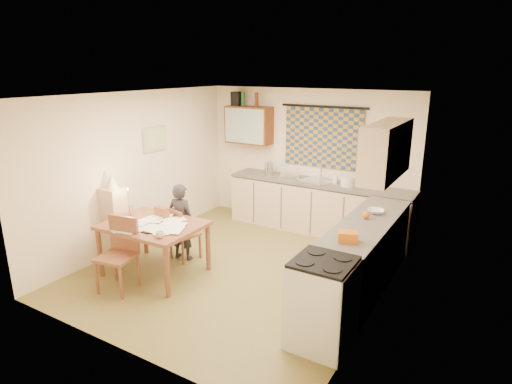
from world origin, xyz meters
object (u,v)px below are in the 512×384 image
Objects in this scene: counter_right at (358,263)px; person at (181,222)px; dining_table at (155,248)px; chair_far at (184,243)px; counter_back at (318,207)px; shelf_stand at (116,223)px; stove at (322,303)px.

person is (-2.66, -0.28, 0.15)m from counter_right.
chair_far is at bearing 83.46° from dining_table.
person is at bearing 87.01° from dining_table.
counter_back is 2.76× the size of person.
shelf_stand is at bearing 23.48° from person.
shelf_stand is at bearing 43.27° from chair_far.
person is at bearing -174.00° from counter_right.
shelf_stand reaches higher than counter_right.
person is (-2.66, 0.91, 0.11)m from stove.
shelf_stand is at bearing -167.62° from counter_right.
chair_far is at bearing -173.97° from counter_right.
shelf_stand reaches higher than dining_table.
shelf_stand is (-0.88, -0.50, -0.03)m from person.
chair_far is (-2.63, -0.28, -0.20)m from counter_right.
counter_back reaches higher than chair_far.
person is (-1.33, -2.13, 0.15)m from counter_back.
chair_far is (0.05, 0.58, -0.12)m from dining_table.
stove is at bearing 175.46° from chair_far.
person reaches higher than shelf_stand.
stove reaches higher than dining_table.
counter_right is at bearing -159.41° from chair_far.
counter_back is 3.32m from stove.
counter_right is at bearing 12.38° from shelf_stand.
counter_right is 3.57× the size of chair_far.
shelf_stand is (-3.54, -0.78, 0.11)m from counter_right.
counter_right is at bearing -54.24° from counter_back.
chair_far is 1.08m from shelf_stand.
stove is 0.71× the size of dining_table.
shelf_stand is (-0.91, -0.50, 0.31)m from chair_far.
stove is at bearing -6.61° from shelf_stand.
shelf_stand is at bearing 173.08° from dining_table.
stove is at bearing -90.00° from counter_right.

